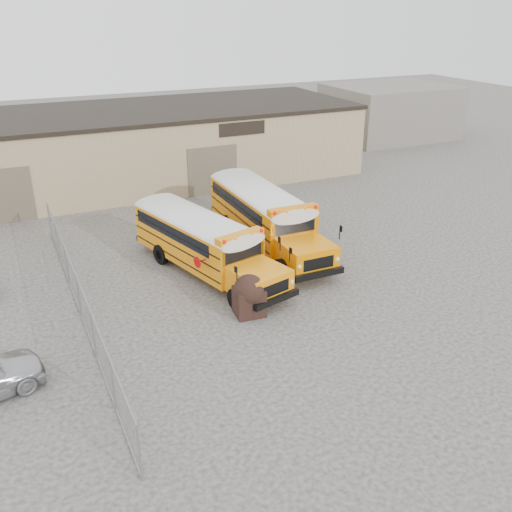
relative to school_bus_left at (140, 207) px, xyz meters
name	(u,v)px	position (x,y,z in m)	size (l,w,h in m)	color
ground	(257,319)	(1.77, -10.13, -1.53)	(120.00, 120.00, 0.00)	#32302E
warehouse	(127,146)	(1.77, 9.86, 0.85)	(30.20, 10.20, 4.67)	tan
chainlink_fence	(79,296)	(-4.23, -7.13, -0.62)	(0.07, 18.07, 1.81)	gray
distant_building_right	(389,111)	(25.77, 13.87, 0.67)	(10.00, 8.00, 4.40)	gray
school_bus_left	(140,207)	(0.00, 0.00, 0.00)	(4.42, 9.27, 2.64)	orange
school_bus_right	(221,181)	(5.25, 2.25, 0.11)	(2.56, 9.68, 2.83)	orange
tarp_bundle	(249,295)	(1.63, -9.67, -0.68)	(1.21, 1.21, 1.65)	black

